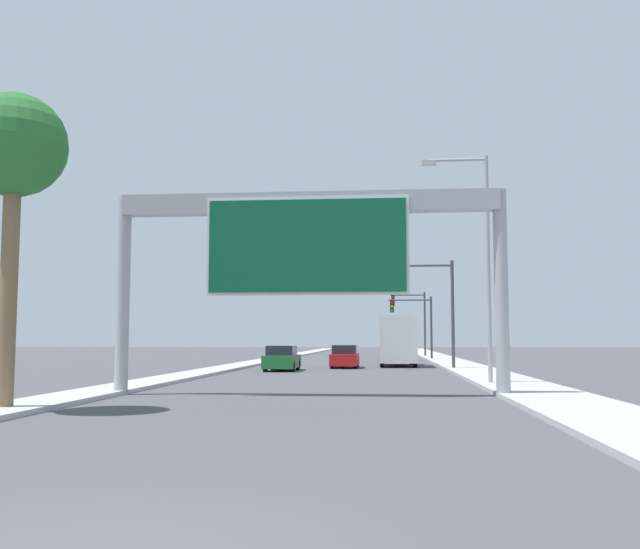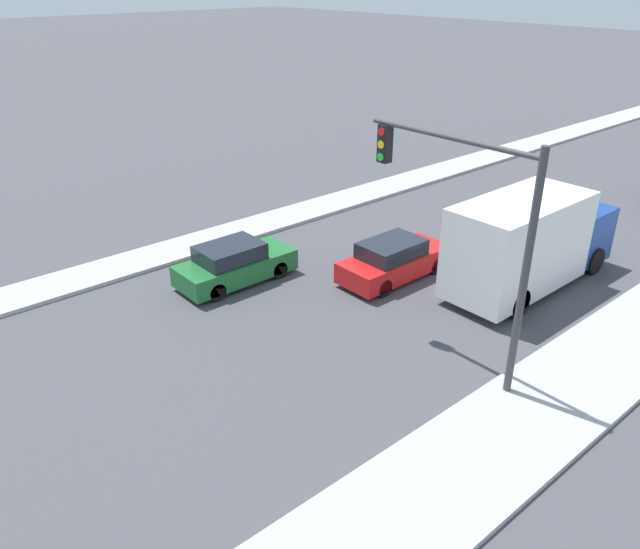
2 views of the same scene
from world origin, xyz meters
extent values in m
cube|color=#ACACAC|center=(7.75, 60.00, 0.07)|extent=(3.00, 120.00, 0.15)
cube|color=#ACACAC|center=(-7.25, 60.00, 0.07)|extent=(2.00, 120.00, 0.15)
cylinder|color=#9EA0A5|center=(-6.45, 18.00, 3.45)|extent=(0.46, 0.46, 6.89)
cylinder|color=#9EA0A5|center=(6.45, 18.00, 3.45)|extent=(0.46, 0.46, 6.89)
cube|color=#9EA0A5|center=(0.00, 18.00, 6.54)|extent=(12.90, 0.60, 0.70)
cube|color=white|center=(0.00, 17.70, 5.03)|extent=(6.85, 0.08, 3.33)
cube|color=#0C5133|center=(0.00, 17.65, 5.03)|extent=(6.65, 0.16, 3.13)
cube|color=navy|center=(3.50, 57.31, 0.56)|extent=(1.79, 4.39, 0.78)
cube|color=#1E232D|center=(3.50, 57.09, 1.25)|extent=(1.57, 2.28, 0.58)
cylinder|color=black|center=(2.72, 58.67, 0.32)|extent=(0.22, 0.64, 0.64)
cylinder|color=black|center=(4.28, 58.67, 0.32)|extent=(0.22, 0.64, 0.64)
cylinder|color=black|center=(2.72, 55.95, 0.32)|extent=(0.22, 0.64, 0.64)
cylinder|color=black|center=(4.28, 55.95, 0.32)|extent=(0.22, 0.64, 0.64)
cube|color=#1E662D|center=(-3.50, 36.35, 0.55)|extent=(1.79, 4.28, 0.75)
cube|color=#1E232D|center=(-3.50, 36.14, 1.20)|extent=(1.58, 2.23, 0.57)
cylinder|color=black|center=(-4.29, 37.68, 0.32)|extent=(0.22, 0.64, 0.64)
cylinder|color=black|center=(-2.71, 37.68, 0.32)|extent=(0.22, 0.64, 0.64)
cylinder|color=black|center=(-4.29, 35.02, 0.32)|extent=(0.22, 0.64, 0.64)
cylinder|color=black|center=(-2.71, 35.02, 0.32)|extent=(0.22, 0.64, 0.64)
cube|color=red|center=(0.00, 40.91, 0.55)|extent=(1.75, 4.41, 0.74)
cube|color=#1E232D|center=(0.00, 40.69, 1.20)|extent=(1.54, 2.29, 0.56)
cylinder|color=black|center=(-0.76, 42.27, 0.32)|extent=(0.22, 0.64, 0.64)
cylinder|color=black|center=(0.76, 42.27, 0.32)|extent=(0.22, 0.64, 0.64)
cylinder|color=black|center=(-0.76, 39.54, 0.32)|extent=(0.22, 0.64, 0.64)
cylinder|color=black|center=(0.76, 39.54, 0.32)|extent=(0.22, 0.64, 0.64)
cube|color=navy|center=(3.50, 46.81, 1.30)|extent=(2.25, 2.08, 2.01)
cube|color=silver|center=(3.50, 43.10, 1.85)|extent=(2.45, 5.34, 3.09)
cylinder|color=black|center=(2.42, 46.71, 0.50)|extent=(0.28, 1.00, 1.00)
cylinder|color=black|center=(4.58, 46.71, 0.50)|extent=(0.28, 1.00, 1.00)
cylinder|color=black|center=(2.42, 41.77, 0.50)|extent=(0.28, 1.00, 1.00)
cylinder|color=black|center=(4.58, 41.77, 0.50)|extent=(0.28, 1.00, 1.00)
cylinder|color=#3D3D3F|center=(6.75, 38.00, 3.34)|extent=(0.20, 0.20, 6.68)
cylinder|color=#3D3D3F|center=(4.14, 38.00, 6.38)|extent=(5.22, 0.14, 0.14)
cube|color=black|center=(1.95, 38.00, 5.80)|extent=(0.35, 0.28, 1.05)
cylinder|color=red|center=(1.95, 37.84, 6.15)|extent=(0.22, 0.04, 0.22)
cylinder|color=yellow|center=(1.95, 37.84, 5.80)|extent=(0.22, 0.04, 0.22)
cylinder|color=green|center=(1.95, 37.84, 5.45)|extent=(0.22, 0.04, 0.22)
cylinder|color=#3D3D3F|center=(6.75, 58.00, 2.81)|extent=(0.20, 0.20, 5.63)
cylinder|color=#3D3D3F|center=(4.87, 58.00, 5.33)|extent=(3.76, 0.14, 0.14)
cube|color=black|center=(3.29, 58.00, 4.75)|extent=(0.35, 0.28, 1.05)
cylinder|color=red|center=(3.29, 57.84, 5.10)|extent=(0.22, 0.04, 0.22)
cylinder|color=yellow|center=(3.29, 57.84, 4.75)|extent=(0.22, 0.04, 0.22)
cylinder|color=green|center=(3.29, 57.84, 4.40)|extent=(0.22, 0.04, 0.22)
cylinder|color=#3D3D3F|center=(6.75, 68.00, 3.34)|extent=(0.20, 0.20, 6.68)
cylinder|color=#3D3D3F|center=(4.99, 68.00, 6.38)|extent=(3.52, 0.14, 0.14)
cube|color=black|center=(3.51, 68.00, 5.80)|extent=(0.35, 0.28, 1.05)
cylinder|color=red|center=(3.51, 67.84, 6.15)|extent=(0.22, 0.04, 0.22)
cylinder|color=yellow|center=(3.51, 67.84, 5.80)|extent=(0.22, 0.04, 0.22)
cylinder|color=green|center=(3.51, 67.84, 5.45)|extent=(0.22, 0.04, 0.22)
cylinder|color=brown|center=(-7.34, 12.04, 3.57)|extent=(0.45, 0.45, 7.13)
sphere|color=#286B2D|center=(-7.34, 12.04, 7.13)|extent=(2.81, 2.81, 2.81)
cylinder|color=#9EA0A5|center=(6.85, 23.61, 4.75)|extent=(0.18, 0.18, 9.50)
cylinder|color=#9EA0A5|center=(5.68, 23.61, 9.35)|extent=(2.34, 0.12, 0.12)
cube|color=#B2B2A8|center=(4.51, 23.61, 9.25)|extent=(0.60, 0.28, 0.20)
camera|label=1|loc=(2.57, -5.96, 1.92)|focal=40.00mm
camera|label=2|loc=(13.69, 25.44, 10.15)|focal=35.00mm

